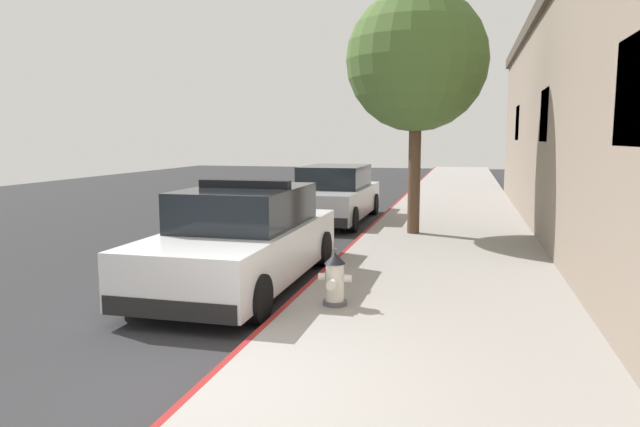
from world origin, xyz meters
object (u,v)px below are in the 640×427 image
(parked_car_silver_ahead, at_px, (334,195))
(street_tree, at_px, (417,61))
(fire_hydrant, at_px, (335,279))
(police_cruiser, at_px, (244,239))

(parked_car_silver_ahead, bearing_deg, street_tree, -44.15)
(fire_hydrant, bearing_deg, parked_car_silver_ahead, 102.88)
(police_cruiser, relative_size, parked_car_silver_ahead, 1.00)
(parked_car_silver_ahead, bearing_deg, fire_hydrant, -77.12)
(fire_hydrant, bearing_deg, police_cruiser, 146.06)
(police_cruiser, distance_m, fire_hydrant, 2.11)
(police_cruiser, height_order, fire_hydrant, police_cruiser)
(fire_hydrant, xyz_separation_m, street_tree, (0.48, 6.11, 3.55))
(parked_car_silver_ahead, bearing_deg, police_cruiser, -88.47)
(parked_car_silver_ahead, distance_m, street_tree, 4.71)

